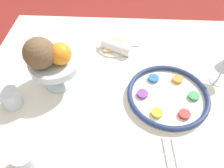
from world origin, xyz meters
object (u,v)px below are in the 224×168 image
(coconut, at_px, (39,53))
(bread_plate, at_px, (113,46))
(orange_fruit, at_px, (60,54))
(cup_mid, at_px, (25,159))
(cup_near, at_px, (11,98))
(napkin_roll, at_px, (117,47))
(fruit_stand, at_px, (55,65))
(seder_plate, at_px, (168,95))

(coconut, xyz_separation_m, bread_plate, (-0.25, -0.28, -0.18))
(orange_fruit, height_order, coconut, coconut)
(coconut, relative_size, cup_mid, 1.54)
(cup_near, xyz_separation_m, cup_mid, (-0.13, 0.23, 0.00))
(coconut, bearing_deg, napkin_roll, -136.51)
(fruit_stand, distance_m, coconut, 0.09)
(orange_fruit, distance_m, coconut, 0.07)
(napkin_roll, relative_size, cup_near, 2.05)
(fruit_stand, bearing_deg, napkin_roll, -136.19)
(fruit_stand, xyz_separation_m, bread_plate, (-0.21, -0.25, -0.10))
(bread_plate, height_order, cup_mid, cup_mid)
(orange_fruit, bearing_deg, fruit_stand, -15.01)
(napkin_roll, bearing_deg, fruit_stand, 43.81)
(orange_fruit, relative_size, bread_plate, 0.52)
(napkin_roll, bearing_deg, cup_near, 41.18)
(bread_plate, xyz_separation_m, napkin_roll, (-0.02, 0.03, 0.02))
(fruit_stand, distance_m, bread_plate, 0.34)
(orange_fruit, xyz_separation_m, cup_near, (0.19, 0.11, -0.14))
(coconut, bearing_deg, bread_plate, -131.35)
(fruit_stand, relative_size, cup_mid, 2.63)
(orange_fruit, relative_size, napkin_roll, 0.54)
(orange_fruit, bearing_deg, coconut, 15.83)
(orange_fruit, bearing_deg, bread_plate, -124.55)
(orange_fruit, height_order, napkin_roll, orange_fruit)
(seder_plate, bearing_deg, cup_near, 6.05)
(orange_fruit, relative_size, coconut, 0.72)
(coconut, xyz_separation_m, cup_near, (0.12, 0.09, -0.15))
(seder_plate, distance_m, coconut, 0.51)
(seder_plate, xyz_separation_m, napkin_roll, (0.21, -0.27, 0.01))
(bread_plate, relative_size, napkin_roll, 1.03)
(bread_plate, bearing_deg, fruit_stand, 49.63)
(cup_near, bearing_deg, seder_plate, -173.95)
(fruit_stand, height_order, orange_fruit, orange_fruit)
(napkin_roll, xyz_separation_m, cup_near, (0.39, 0.34, 0.01))
(fruit_stand, bearing_deg, orange_fruit, 164.99)
(cup_near, bearing_deg, cup_mid, 119.20)
(bread_plate, distance_m, napkin_roll, 0.04)
(orange_fruit, height_order, cup_near, orange_fruit)
(fruit_stand, bearing_deg, coconut, 41.07)
(napkin_roll, height_order, cup_near, cup_near)
(bread_plate, xyz_separation_m, cup_mid, (0.24, 0.60, 0.03))
(fruit_stand, xyz_separation_m, cup_near, (0.16, 0.12, -0.07))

